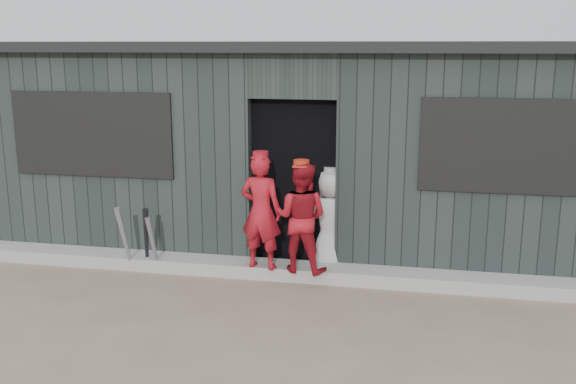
% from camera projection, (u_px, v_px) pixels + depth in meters
% --- Properties ---
extents(ground, '(80.00, 80.00, 0.00)m').
position_uv_depth(ground, '(248.00, 350.00, 5.57)').
color(ground, '#705E4D').
rests_on(ground, ground).
extents(curb, '(8.00, 0.36, 0.15)m').
position_uv_depth(curb, '(288.00, 271.00, 7.30)').
color(curb, gray).
rests_on(curb, ground).
extents(bat_left, '(0.10, 0.33, 0.82)m').
position_uv_depth(bat_left, '(125.00, 240.00, 7.33)').
color(bat_left, '#93929A').
rests_on(bat_left, ground).
extents(bat_mid, '(0.13, 0.23, 0.71)m').
position_uv_depth(bat_mid, '(153.00, 244.00, 7.35)').
color(bat_mid, gray).
rests_on(bat_mid, ground).
extents(bat_right, '(0.22, 0.37, 0.80)m').
position_uv_depth(bat_right, '(146.00, 239.00, 7.40)').
color(bat_right, black).
rests_on(bat_right, ground).
extents(player_red_left, '(0.51, 0.38, 1.29)m').
position_uv_depth(player_red_left, '(261.00, 212.00, 7.04)').
color(player_red_left, '#A41420').
rests_on(player_red_left, curb).
extents(player_red_right, '(0.66, 0.55, 1.22)m').
position_uv_depth(player_red_right, '(301.00, 217.00, 6.95)').
color(player_red_right, maroon).
rests_on(player_red_right, curb).
extents(player_grey_back, '(0.68, 0.56, 1.21)m').
position_uv_depth(player_grey_back, '(331.00, 221.00, 7.40)').
color(player_grey_back, '#ADADAD').
rests_on(player_grey_back, ground).
extents(dugout, '(8.30, 3.30, 2.62)m').
position_uv_depth(dugout, '(313.00, 143.00, 8.63)').
color(dugout, black).
rests_on(dugout, ground).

